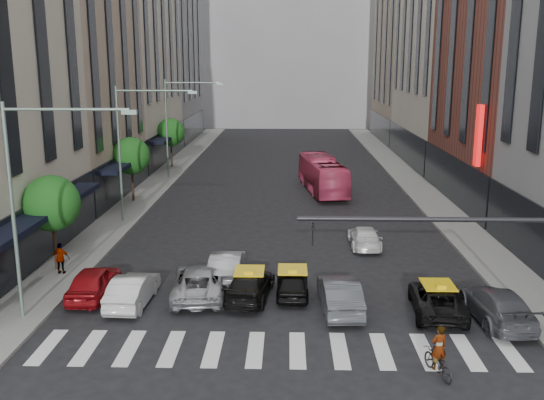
# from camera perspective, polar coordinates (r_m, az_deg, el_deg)

# --- Properties ---
(ground) EXTENTS (160.00, 160.00, 0.00)m
(ground) POSITION_cam_1_polar(r_m,az_deg,el_deg) (22.33, 0.87, -15.64)
(ground) COLOR black
(ground) RESTS_ON ground
(sidewalk_left) EXTENTS (3.00, 96.00, 0.15)m
(sidewalk_left) POSITION_cam_1_polar(r_m,az_deg,el_deg) (52.07, -11.51, 0.85)
(sidewalk_left) COLOR slate
(sidewalk_left) RESTS_ON ground
(sidewalk_right) EXTENTS (3.00, 96.00, 0.15)m
(sidewalk_right) POSITION_cam_1_polar(r_m,az_deg,el_deg) (51.99, 14.03, 0.71)
(sidewalk_right) COLOR slate
(sidewalk_right) RESTS_ON ground
(building_left_b) EXTENTS (8.00, 16.00, 24.00)m
(building_left_b) POSITION_cam_1_polar(r_m,az_deg,el_deg) (50.65, -18.89, 13.69)
(building_left_b) COLOR tan
(building_left_b) RESTS_ON ground
(building_left_d) EXTENTS (8.00, 18.00, 30.00)m
(building_left_d) POSITION_cam_1_polar(r_m,az_deg,el_deg) (86.47, -10.35, 15.51)
(building_left_d) COLOR gray
(building_left_d) RESTS_ON ground
(building_right_b) EXTENTS (8.00, 18.00, 26.00)m
(building_right_b) POSITION_cam_1_polar(r_m,az_deg,el_deg) (49.62, 22.05, 14.65)
(building_right_b) COLOR brown
(building_right_b) RESTS_ON ground
(building_right_d) EXTENTS (8.00, 18.00, 28.00)m
(building_right_d) POSITION_cam_1_polar(r_m,az_deg,el_deg) (86.35, 13.16, 14.73)
(building_right_d) COLOR tan
(building_right_d) RESTS_ON ground
(building_far) EXTENTS (30.00, 10.00, 36.00)m
(building_far) POSITION_cam_1_polar(r_m,az_deg,el_deg) (104.89, 1.45, 16.84)
(building_far) COLOR gray
(building_far) RESTS_ON ground
(tree_near) EXTENTS (2.88, 2.88, 4.95)m
(tree_near) POSITION_cam_1_polar(r_m,az_deg,el_deg) (32.72, -20.03, -0.30)
(tree_near) COLOR black
(tree_near) RESTS_ON sidewalk_left
(tree_mid) EXTENTS (2.88, 2.88, 4.95)m
(tree_mid) POSITION_cam_1_polar(r_m,az_deg,el_deg) (47.69, -13.11, 4.06)
(tree_mid) COLOR black
(tree_mid) RESTS_ON sidewalk_left
(tree_far) EXTENTS (2.88, 2.88, 4.95)m
(tree_far) POSITION_cam_1_polar(r_m,az_deg,el_deg) (63.17, -9.51, 6.29)
(tree_far) COLOR black
(tree_far) RESTS_ON sidewalk_left
(streetlamp_near) EXTENTS (5.38, 0.25, 9.00)m
(streetlamp_near) POSITION_cam_1_polar(r_m,az_deg,el_deg) (26.18, -21.54, 1.49)
(streetlamp_near) COLOR gray
(streetlamp_near) RESTS_ON sidewalk_left
(streetlamp_mid) EXTENTS (5.38, 0.25, 9.00)m
(streetlamp_mid) POSITION_cam_1_polar(r_m,az_deg,el_deg) (41.20, -12.96, 5.90)
(streetlamp_mid) COLOR gray
(streetlamp_mid) RESTS_ON sidewalk_left
(streetlamp_far) EXTENTS (5.38, 0.25, 9.00)m
(streetlamp_far) POSITION_cam_1_polar(r_m,az_deg,el_deg) (56.76, -8.98, 7.88)
(streetlamp_far) COLOR gray
(streetlamp_far) RESTS_ON sidewalk_left
(traffic_signal) EXTENTS (10.10, 0.20, 6.00)m
(traffic_signal) POSITION_cam_1_polar(r_m,az_deg,el_deg) (21.01, 22.45, -5.26)
(traffic_signal) COLOR black
(traffic_signal) RESTS_ON ground
(liberty_sign) EXTENTS (0.30, 0.70, 4.00)m
(liberty_sign) POSITION_cam_1_polar(r_m,az_deg,el_deg) (41.79, 18.87, 5.76)
(liberty_sign) COLOR red
(liberty_sign) RESTS_ON ground
(car_red) EXTENTS (1.79, 4.33, 1.47)m
(car_red) POSITION_cam_1_polar(r_m,az_deg,el_deg) (29.43, -16.42, -7.40)
(car_red) COLOR maroon
(car_red) RESTS_ON ground
(car_white_front) EXTENTS (1.66, 4.29, 1.39)m
(car_white_front) POSITION_cam_1_polar(r_m,az_deg,el_deg) (28.14, -12.98, -8.22)
(car_white_front) COLOR #B8B8B8
(car_white_front) RESTS_ON ground
(car_silver) EXTENTS (2.83, 5.34, 1.43)m
(car_silver) POSITION_cam_1_polar(r_m,az_deg,el_deg) (28.55, -6.89, -7.62)
(car_silver) COLOR #A0A0A5
(car_silver) RESTS_ON ground
(taxi_left) EXTENTS (2.41, 4.78, 1.33)m
(taxi_left) POSITION_cam_1_polar(r_m,az_deg,el_deg) (28.08, -2.13, -8.00)
(taxi_left) COLOR black
(taxi_left) RESTS_ON ground
(taxi_center) EXTENTS (1.51, 3.71, 1.26)m
(taxi_center) POSITION_cam_1_polar(r_m,az_deg,el_deg) (28.44, 1.94, -7.80)
(taxi_center) COLOR black
(taxi_center) RESTS_ON ground
(car_grey_mid) EXTENTS (1.82, 4.62, 1.50)m
(car_grey_mid) POSITION_cam_1_polar(r_m,az_deg,el_deg) (26.96, 6.39, -8.79)
(car_grey_mid) COLOR #404348
(car_grey_mid) RESTS_ON ground
(taxi_right) EXTENTS (2.50, 4.76, 1.28)m
(taxi_right) POSITION_cam_1_polar(r_m,az_deg,el_deg) (27.50, 15.28, -8.98)
(taxi_right) COLOR black
(taxi_right) RESTS_ON ground
(car_grey_curb) EXTENTS (2.25, 5.03, 1.43)m
(car_grey_curb) POSITION_cam_1_polar(r_m,az_deg,el_deg) (27.41, 20.45, -9.26)
(car_grey_curb) COLOR #45474D
(car_grey_curb) RESTS_ON ground
(car_row2_left) EXTENTS (1.61, 4.44, 1.46)m
(car_row2_left) POSITION_cam_1_polar(r_m,az_deg,el_deg) (30.51, -4.25, -6.18)
(car_row2_left) COLOR #9A9A9F
(car_row2_left) RESTS_ON ground
(car_row2_right) EXTENTS (1.73, 4.20, 1.22)m
(car_row2_right) POSITION_cam_1_polar(r_m,az_deg,el_deg) (36.16, 8.70, -3.44)
(car_row2_right) COLOR white
(car_row2_right) RESTS_ON ground
(bus) EXTENTS (3.85, 10.67, 2.91)m
(bus) POSITION_cam_1_polar(r_m,az_deg,el_deg) (50.96, 4.77, 2.39)
(bus) COLOR #CC3C61
(bus) RESTS_ON ground
(motorcycle) EXTENTS (1.12, 1.87, 0.93)m
(motorcycle) POSITION_cam_1_polar(r_m,az_deg,el_deg) (22.49, 15.34, -14.58)
(motorcycle) COLOR black
(motorcycle) RESTS_ON ground
(rider) EXTENTS (0.68, 0.55, 1.61)m
(rider) POSITION_cam_1_polar(r_m,az_deg,el_deg) (21.94, 15.54, -11.62)
(rider) COLOR gray
(rider) RESTS_ON motorcycle
(pedestrian_far) EXTENTS (0.94, 0.40, 1.60)m
(pedestrian_far) POSITION_cam_1_polar(r_m,az_deg,el_deg) (32.59, -19.27, -5.22)
(pedestrian_far) COLOR gray
(pedestrian_far) RESTS_ON sidewalk_left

